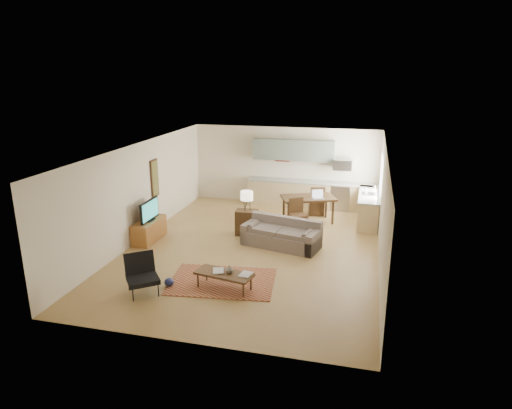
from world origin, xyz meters
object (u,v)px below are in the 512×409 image
(sofa, at_px, (281,233))
(coffee_table, at_px, (224,281))
(tv_credenza, at_px, (149,230))
(armchair, at_px, (142,275))
(dining_table, at_px, (308,209))
(console_table, at_px, (247,223))

(sofa, distance_m, coffee_table, 2.85)
(sofa, relative_size, coffee_table, 1.69)
(sofa, xyz_separation_m, tv_credenza, (-3.67, -0.45, -0.08))
(coffee_table, xyz_separation_m, armchair, (-1.61, -0.63, 0.23))
(sofa, bearing_deg, dining_table, 92.64)
(sofa, xyz_separation_m, dining_table, (0.42, 2.22, 0.03))
(console_table, bearing_deg, tv_credenza, -161.11)
(tv_credenza, relative_size, dining_table, 0.79)
(armchair, bearing_deg, dining_table, 25.65)
(armchair, relative_size, dining_table, 0.52)
(sofa, bearing_deg, console_table, 163.20)
(sofa, relative_size, armchair, 2.56)
(armchair, height_order, dining_table, armchair)
(tv_credenza, distance_m, console_table, 2.77)
(armchair, bearing_deg, tv_credenza, 76.34)
(coffee_table, xyz_separation_m, console_table, (-0.41, 3.40, 0.17))
(armchair, relative_size, tv_credenza, 0.66)
(sofa, distance_m, tv_credenza, 3.70)
(coffee_table, bearing_deg, console_table, 107.65)
(coffee_table, distance_m, armchair, 1.75)
(console_table, distance_m, dining_table, 2.20)
(armchair, relative_size, console_table, 1.15)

